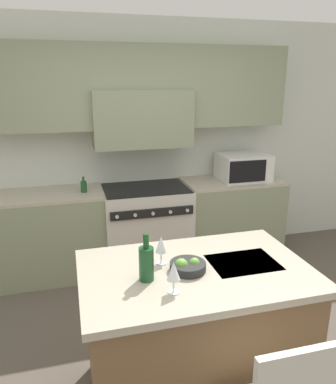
% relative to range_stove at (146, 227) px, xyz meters
% --- Properties ---
extents(ground_plane, '(10.00, 10.00, 0.00)m').
position_rel_range_stove_xyz_m(ground_plane, '(-0.00, -1.78, -0.46)').
color(ground_plane, brown).
extents(back_cabinetry, '(10.00, 0.46, 2.70)m').
position_rel_range_stove_xyz_m(back_cabinetry, '(-0.00, 0.27, 1.12)').
color(back_cabinetry, silver).
rests_on(back_cabinetry, ground_plane).
extents(back_counter, '(3.21, 0.62, 0.93)m').
position_rel_range_stove_xyz_m(back_counter, '(-0.00, 0.02, 0.00)').
color(back_counter, gray).
rests_on(back_counter, ground_plane).
extents(range_stove, '(0.94, 0.70, 0.92)m').
position_rel_range_stove_xyz_m(range_stove, '(0.00, 0.00, 0.00)').
color(range_stove, beige).
rests_on(range_stove, ground_plane).
extents(microwave, '(0.56, 0.44, 0.30)m').
position_rel_range_stove_xyz_m(microwave, '(1.17, 0.02, 0.62)').
color(microwave, silver).
rests_on(microwave, back_counter).
extents(kitchen_island, '(1.41, 0.91, 0.94)m').
position_rel_range_stove_xyz_m(kitchen_island, '(-0.08, -1.91, 0.02)').
color(kitchen_island, brown).
rests_on(kitchen_island, ground_plane).
extents(wine_bottle, '(0.09, 0.09, 0.29)m').
position_rel_range_stove_xyz_m(wine_bottle, '(-0.40, -1.96, 0.59)').
color(wine_bottle, '#194723').
rests_on(wine_bottle, kitchen_island).
extents(wine_glass_near, '(0.07, 0.07, 0.18)m').
position_rel_range_stove_xyz_m(wine_glass_near, '(-0.29, -2.14, 0.61)').
color(wine_glass_near, white).
rests_on(wine_glass_near, kitchen_island).
extents(wine_glass_far, '(0.07, 0.07, 0.18)m').
position_rel_range_stove_xyz_m(wine_glass_far, '(-0.27, -1.79, 0.61)').
color(wine_glass_far, white).
rests_on(wine_glass_far, kitchen_island).
extents(fruit_bowl, '(0.22, 0.22, 0.08)m').
position_rel_range_stove_xyz_m(fruit_bowl, '(-0.14, -1.92, 0.51)').
color(fruit_bowl, black).
rests_on(fruit_bowl, kitchen_island).
extents(oil_bottle_on_counter, '(0.06, 0.06, 0.16)m').
position_rel_range_stove_xyz_m(oil_bottle_on_counter, '(-0.66, -0.03, 0.53)').
color(oil_bottle_on_counter, '#194723').
rests_on(oil_bottle_on_counter, back_counter).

